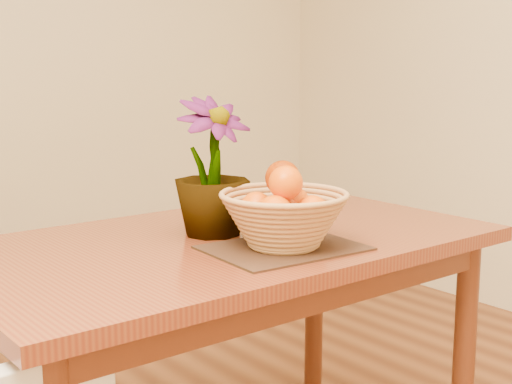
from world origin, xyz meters
TOP-DOWN VIEW (x-y plane):
  - table at (0.00, 0.30)m, footprint 1.40×0.80m
  - placemat at (0.03, 0.11)m, footprint 0.39×0.30m
  - wicker_basket at (0.03, 0.11)m, footprint 0.32×0.32m
  - orange_pile at (0.04, 0.11)m, footprint 0.21×0.20m
  - potted_plant at (-0.01, 0.35)m, footprint 0.21×0.21m

SIDE VIEW (x-z plane):
  - table at x=0.00m, z-range 0.29..1.04m
  - placemat at x=0.03m, z-range 0.75..0.76m
  - wicker_basket at x=0.03m, z-range 0.75..0.88m
  - orange_pile at x=0.04m, z-range 0.80..0.96m
  - potted_plant at x=-0.01m, z-range 0.75..1.12m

